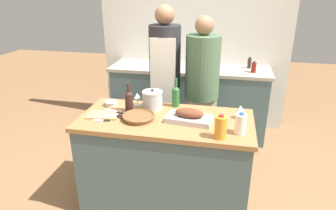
{
  "coord_description": "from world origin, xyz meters",
  "views": [
    {
      "loc": [
        0.49,
        -2.26,
        1.93
      ],
      "look_at": [
        0.0,
        0.11,
        0.95
      ],
      "focal_mm": 32.0,
      "sensor_mm": 36.0,
      "label": 1
    }
  ],
  "objects_px": {
    "mixing_bowl": "(111,103)",
    "wine_bottle_green": "(129,100)",
    "stock_pot": "(152,100)",
    "wine_glass_left": "(137,96)",
    "person_cook_aproned": "(165,78)",
    "roasting_pan": "(189,117)",
    "knife_chef": "(116,112)",
    "cutting_board": "(103,115)",
    "condiment_bottle_short": "(249,63)",
    "juice_jug": "(221,127)",
    "wicker_basket": "(139,117)",
    "knife_paring": "(102,121)",
    "person_cook_guest": "(202,87)",
    "milk_jug": "(241,124)",
    "wine_bottle_dark": "(176,95)",
    "condiment_bottle_tall": "(254,68)",
    "wine_glass_right": "(240,109)"
  },
  "relations": [
    {
      "from": "wicker_basket",
      "to": "roasting_pan",
      "type": "bearing_deg",
      "value": 6.45
    },
    {
      "from": "condiment_bottle_tall",
      "to": "person_cook_guest",
      "type": "height_order",
      "value": "person_cook_guest"
    },
    {
      "from": "stock_pot",
      "to": "condiment_bottle_short",
      "type": "height_order",
      "value": "condiment_bottle_short"
    },
    {
      "from": "cutting_board",
      "to": "knife_paring",
      "type": "bearing_deg",
      "value": -73.29
    },
    {
      "from": "cutting_board",
      "to": "wine_bottle_green",
      "type": "height_order",
      "value": "wine_bottle_green"
    },
    {
      "from": "cutting_board",
      "to": "juice_jug",
      "type": "relative_size",
      "value": 1.48
    },
    {
      "from": "wine_glass_left",
      "to": "person_cook_aproned",
      "type": "xyz_separation_m",
      "value": [
        0.14,
        0.57,
        0.01
      ]
    },
    {
      "from": "knife_paring",
      "to": "person_cook_guest",
      "type": "height_order",
      "value": "person_cook_guest"
    },
    {
      "from": "knife_chef",
      "to": "wicker_basket",
      "type": "bearing_deg",
      "value": -16.85
    },
    {
      "from": "cutting_board",
      "to": "juice_jug",
      "type": "height_order",
      "value": "juice_jug"
    },
    {
      "from": "person_cook_guest",
      "to": "knife_chef",
      "type": "bearing_deg",
      "value": -153.26
    },
    {
      "from": "juice_jug",
      "to": "person_cook_guest",
      "type": "bearing_deg",
      "value": 102.89
    },
    {
      "from": "stock_pot",
      "to": "knife_paring",
      "type": "relative_size",
      "value": 1.31
    },
    {
      "from": "knife_chef",
      "to": "stock_pot",
      "type": "bearing_deg",
      "value": 32.21
    },
    {
      "from": "cutting_board",
      "to": "milk_jug",
      "type": "height_order",
      "value": "milk_jug"
    },
    {
      "from": "stock_pot",
      "to": "person_cook_aproned",
      "type": "distance_m",
      "value": 0.63
    },
    {
      "from": "roasting_pan",
      "to": "condiment_bottle_tall",
      "type": "relative_size",
      "value": 2.86
    },
    {
      "from": "cutting_board",
      "to": "mixing_bowl",
      "type": "xyz_separation_m",
      "value": [
        -0.02,
        0.24,
        0.02
      ]
    },
    {
      "from": "wine_bottle_dark",
      "to": "condiment_bottle_tall",
      "type": "relative_size",
      "value": 1.96
    },
    {
      "from": "stock_pot",
      "to": "wine_bottle_green",
      "type": "relative_size",
      "value": 0.73
    },
    {
      "from": "person_cook_guest",
      "to": "wine_bottle_dark",
      "type": "bearing_deg",
      "value": -133.45
    },
    {
      "from": "wicker_basket",
      "to": "condiment_bottle_tall",
      "type": "height_order",
      "value": "condiment_bottle_tall"
    },
    {
      "from": "juice_jug",
      "to": "mixing_bowl",
      "type": "bearing_deg",
      "value": 157.02
    },
    {
      "from": "milk_jug",
      "to": "condiment_bottle_short",
      "type": "distance_m",
      "value": 1.79
    },
    {
      "from": "cutting_board",
      "to": "wine_glass_left",
      "type": "distance_m",
      "value": 0.38
    },
    {
      "from": "milk_jug",
      "to": "wine_glass_right",
      "type": "distance_m",
      "value": 0.29
    },
    {
      "from": "mixing_bowl",
      "to": "wine_bottle_green",
      "type": "relative_size",
      "value": 0.47
    },
    {
      "from": "wine_bottle_dark",
      "to": "condiment_bottle_tall",
      "type": "distance_m",
      "value": 1.37
    },
    {
      "from": "wine_bottle_green",
      "to": "condiment_bottle_tall",
      "type": "distance_m",
      "value": 1.77
    },
    {
      "from": "condiment_bottle_tall",
      "to": "condiment_bottle_short",
      "type": "xyz_separation_m",
      "value": [
        -0.04,
        0.2,
        0.0
      ]
    },
    {
      "from": "stock_pot",
      "to": "condiment_bottle_tall",
      "type": "distance_m",
      "value": 1.57
    },
    {
      "from": "juice_jug",
      "to": "cutting_board",
      "type": "bearing_deg",
      "value": 168.98
    },
    {
      "from": "wine_bottle_dark",
      "to": "wine_glass_left",
      "type": "distance_m",
      "value": 0.36
    },
    {
      "from": "juice_jug",
      "to": "condiment_bottle_tall",
      "type": "height_order",
      "value": "same"
    },
    {
      "from": "mixing_bowl",
      "to": "milk_jug",
      "type": "height_order",
      "value": "milk_jug"
    },
    {
      "from": "person_cook_aproned",
      "to": "mixing_bowl",
      "type": "bearing_deg",
      "value": -125.39
    },
    {
      "from": "wine_glass_right",
      "to": "knife_paring",
      "type": "height_order",
      "value": "wine_glass_right"
    },
    {
      "from": "cutting_board",
      "to": "wine_glass_right",
      "type": "bearing_deg",
      "value": 9.4
    },
    {
      "from": "wicker_basket",
      "to": "wine_bottle_dark",
      "type": "bearing_deg",
      "value": 54.26
    },
    {
      "from": "mixing_bowl",
      "to": "person_cook_guest",
      "type": "xyz_separation_m",
      "value": [
        0.79,
        0.61,
        0.01
      ]
    },
    {
      "from": "roasting_pan",
      "to": "knife_chef",
      "type": "xyz_separation_m",
      "value": [
        -0.65,
        0.02,
        -0.02
      ]
    },
    {
      "from": "person_cook_aproned",
      "to": "wine_glass_left",
      "type": "bearing_deg",
      "value": -108.39
    },
    {
      "from": "person_cook_guest",
      "to": "milk_jug",
      "type": "bearing_deg",
      "value": -90.5
    },
    {
      "from": "cutting_board",
      "to": "juice_jug",
      "type": "xyz_separation_m",
      "value": [
        1.0,
        -0.2,
        0.08
      ]
    },
    {
      "from": "wine_glass_right",
      "to": "condiment_bottle_short",
      "type": "height_order",
      "value": "condiment_bottle_short"
    },
    {
      "from": "cutting_board",
      "to": "stock_pot",
      "type": "relative_size",
      "value": 1.47
    },
    {
      "from": "person_cook_guest",
      "to": "condiment_bottle_short",
      "type": "bearing_deg",
      "value": 35.17
    },
    {
      "from": "person_cook_guest",
      "to": "juice_jug",
      "type": "bearing_deg",
      "value": -99.68
    },
    {
      "from": "mixing_bowl",
      "to": "person_cook_aproned",
      "type": "distance_m",
      "value": 0.74
    },
    {
      "from": "stock_pot",
      "to": "knife_paring",
      "type": "distance_m",
      "value": 0.49
    }
  ]
}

